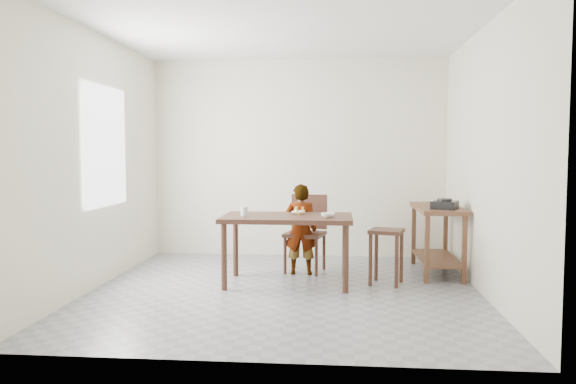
# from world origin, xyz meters

# --- Properties ---
(floor) EXTENTS (4.00, 4.00, 0.04)m
(floor) POSITION_xyz_m (0.00, 0.00, -0.02)
(floor) COLOR gray
(floor) RESTS_ON ground
(ceiling) EXTENTS (4.00, 4.00, 0.04)m
(ceiling) POSITION_xyz_m (0.00, 0.00, 2.72)
(ceiling) COLOR white
(ceiling) RESTS_ON wall_back
(wall_back) EXTENTS (4.00, 0.04, 2.70)m
(wall_back) POSITION_xyz_m (0.00, 2.02, 1.35)
(wall_back) COLOR silver
(wall_back) RESTS_ON ground
(wall_front) EXTENTS (4.00, 0.04, 2.70)m
(wall_front) POSITION_xyz_m (0.00, -2.02, 1.35)
(wall_front) COLOR silver
(wall_front) RESTS_ON ground
(wall_left) EXTENTS (0.04, 4.00, 2.70)m
(wall_left) POSITION_xyz_m (-2.02, 0.00, 1.35)
(wall_left) COLOR silver
(wall_left) RESTS_ON ground
(wall_right) EXTENTS (0.04, 4.00, 2.70)m
(wall_right) POSITION_xyz_m (2.02, 0.00, 1.35)
(wall_right) COLOR silver
(wall_right) RESTS_ON ground
(window_pane) EXTENTS (0.02, 1.10, 1.30)m
(window_pane) POSITION_xyz_m (-1.97, 0.20, 1.50)
(window_pane) COLOR silver
(window_pane) RESTS_ON wall_left
(dining_table) EXTENTS (1.40, 0.80, 0.75)m
(dining_table) POSITION_xyz_m (0.00, 0.30, 0.38)
(dining_table) COLOR #3D2318
(dining_table) RESTS_ON floor
(prep_counter) EXTENTS (0.50, 1.20, 0.80)m
(prep_counter) POSITION_xyz_m (1.72, 1.00, 0.40)
(prep_counter) COLOR brown
(prep_counter) RESTS_ON floor
(child) EXTENTS (0.39, 0.26, 1.07)m
(child) POSITION_xyz_m (0.11, 0.80, 0.53)
(child) COLOR white
(child) RESTS_ON floor
(dining_chair) EXTENTS (0.53, 0.53, 0.92)m
(dining_chair) POSITION_xyz_m (0.16, 0.94, 0.46)
(dining_chair) COLOR #3D2318
(dining_chair) RESTS_ON floor
(stool) EXTENTS (0.42, 0.42, 0.60)m
(stool) POSITION_xyz_m (1.07, 0.38, 0.30)
(stool) COLOR #3D2318
(stool) RESTS_ON floor
(glass_tumbler) EXTENTS (0.09, 0.09, 0.10)m
(glass_tumbler) POSITION_xyz_m (-0.46, 0.26, 0.80)
(glass_tumbler) COLOR silver
(glass_tumbler) RESTS_ON dining_table
(small_bowl) EXTENTS (0.19, 0.19, 0.05)m
(small_bowl) POSITION_xyz_m (0.44, 0.18, 0.77)
(small_bowl) COLOR white
(small_bowl) RESTS_ON dining_table
(banana) EXTENTS (0.18, 0.15, 0.06)m
(banana) POSITION_xyz_m (0.11, 0.46, 0.78)
(banana) COLOR #E7BE51
(banana) RESTS_ON dining_table
(serving_bowl) EXTENTS (0.26, 0.26, 0.05)m
(serving_bowl) POSITION_xyz_m (1.77, 1.25, 0.83)
(serving_bowl) COLOR white
(serving_bowl) RESTS_ON prep_counter
(gas_burner) EXTENTS (0.35, 0.35, 0.09)m
(gas_burner) POSITION_xyz_m (1.74, 0.68, 0.84)
(gas_burner) COLOR black
(gas_burner) RESTS_ON prep_counter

